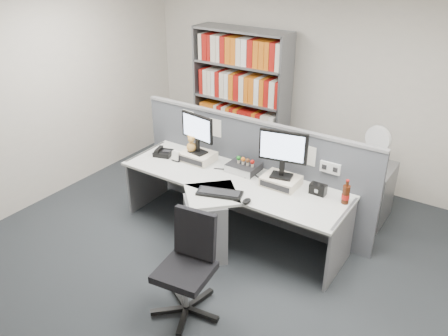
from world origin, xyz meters
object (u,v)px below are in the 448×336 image
Objects in this scene: desk at (221,208)px; cola_bottle at (346,194)px; desk_phone at (163,153)px; filing_cabinet at (369,193)px; monitor_right at (283,150)px; mouse at (247,201)px; desktop_pc at (244,167)px; keyboard at (220,193)px; desk_calendar at (176,157)px; shelving_unit at (241,102)px; office_chair at (189,263)px; desk_fan at (378,142)px; speaker at (318,189)px; monitor_left at (197,130)px.

cola_bottle reaches higher than desk.
desk_phone is (-1.03, 0.26, 0.30)m from desk.
desk is 1.85m from filing_cabinet.
mouse is at bearing -102.35° from monitor_right.
desk is 0.55m from desktop_pc.
cola_bottle reaches higher than filing_cabinet.
keyboard is 2.00× the size of desk_phone.
monitor_right is at bearing 77.65° from mouse.
shelving_unit reaches higher than desk_calendar.
desk is at bearing 107.84° from office_chair.
cola_bottle is 1.69m from office_chair.
desktop_pc is at bearing -141.58° from filing_cabinet.
keyboard is (-0.44, -0.52, -0.39)m from monitor_right.
desk_fan is 2.60m from office_chair.
desk_fan is (1.20, 1.40, 0.57)m from desk.
office_chair is (1.11, -1.23, -0.26)m from desk_calendar.
desk_phone is at bearing -152.93° from filing_cabinet.
filing_cabinet is at bearing 62.40° from mouse.
desktop_pc is 2.01× the size of speaker.
monitor_left is 2.06m from desk_fan.
cola_bottle is (0.30, -0.02, 0.04)m from speaker.
office_chair is (-0.89, -1.40, -0.31)m from cola_bottle.
desktop_pc is (-0.51, 0.07, -0.36)m from monitor_right.
monitor_right is 1.01× the size of desk_fan.
desktop_pc is at bearing 89.43° from desk.
mouse is (-0.11, -0.52, -0.39)m from monitor_right.
speaker is at bearing 34.03° from keyboard.
cola_bottle is at bearing -89.37° from desk_fan.
desk_fan reaches higher than filing_cabinet.
desk_phone is 2.51m from desk_fan.
desktop_pc is at bearing 15.36° from desk_calendar.
desk_calendar is at bearing 156.82° from keyboard.
cola_bottle is at bearing 3.69° from desk_phone.
office_chair reaches higher than desktop_pc.
office_chair is (0.24, -0.85, -0.22)m from keyboard.
speaker is (0.52, 0.56, 0.03)m from mouse.
desk_fan reaches higher than office_chair.
shelving_unit is 2.15m from desk_fan.
filing_cabinet is at bearing 30.34° from desk_calendar.
mouse is 1.78m from filing_cabinet.
desktop_pc is 0.91m from speaker.
monitor_left reaches higher than desk_calendar.
monitor_left reaches higher than speaker.
desk_phone reaches higher than desk.
monitor_left is at bearing 15.54° from desk_phone.
speaker is at bearing 176.29° from cola_bottle.
mouse is at bearing -27.77° from monitor_left.
office_chair is at bearing -77.69° from desktop_pc.
speaker is at bearing -106.37° from desk_fan.
monitor_left is 0.24× the size of shelving_unit.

